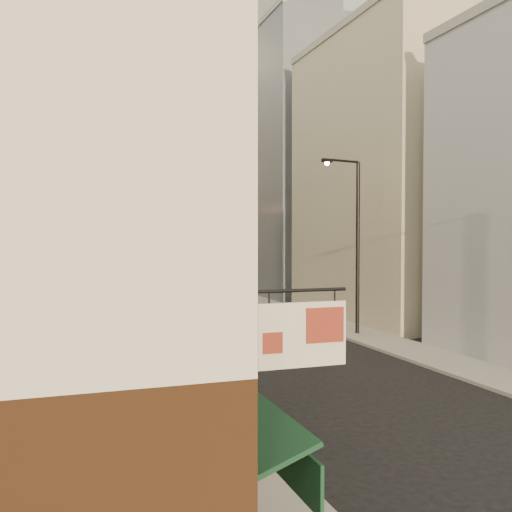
# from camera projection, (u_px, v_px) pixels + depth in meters

# --- Properties ---
(sidewalk_left) EXTENTS (3.00, 140.00, 0.15)m
(sidewalk_left) POSITION_uv_depth(u_px,v_px,m) (98.00, 293.00, 58.78)
(sidewalk_left) COLOR #9C988D
(sidewalk_left) RESTS_ON ground
(sidewalk_right) EXTENTS (3.00, 140.00, 0.15)m
(sidewalk_right) POSITION_uv_depth(u_px,v_px,m) (220.00, 289.00, 63.05)
(sidewalk_right) COLOR #9C988D
(sidewalk_right) RESTS_ON ground
(near_building_left) EXTENTS (8.30, 23.04, 12.30)m
(near_building_left) POSITION_uv_depth(u_px,v_px,m) (30.00, 228.00, 13.69)
(near_building_left) COLOR brown
(near_building_left) RESTS_ON ground
(left_bldg_beige) EXTENTS (8.00, 12.00, 16.00)m
(left_bldg_beige) POSITION_uv_depth(u_px,v_px,m) (24.00, 195.00, 29.35)
(left_bldg_beige) COLOR tan
(left_bldg_beige) RESTS_ON ground
(left_bldg_grey) EXTENTS (8.00, 16.00, 20.00)m
(left_bldg_grey) POSITION_uv_depth(u_px,v_px,m) (35.00, 184.00, 44.39)
(left_bldg_grey) COLOR #A0A0A5
(left_bldg_grey) RESTS_ON ground
(left_bldg_tan) EXTENTS (8.00, 18.00, 17.00)m
(left_bldg_tan) POSITION_uv_depth(u_px,v_px,m) (42.00, 213.00, 61.42)
(left_bldg_tan) COLOR tan
(left_bldg_tan) RESTS_ON ground
(left_bldg_wingrid) EXTENTS (8.00, 20.00, 24.00)m
(left_bldg_wingrid) POSITION_uv_depth(u_px,v_px,m) (45.00, 194.00, 80.19)
(left_bldg_wingrid) COLOR gray
(left_bldg_wingrid) RESTS_ON ground
(right_bldg_beige) EXTENTS (8.00, 16.00, 20.00)m
(right_bldg_beige) POSITION_uv_depth(u_px,v_px,m) (386.00, 179.00, 40.94)
(right_bldg_beige) COLOR tan
(right_bldg_beige) RESTS_ON ground
(right_bldg_wingrid) EXTENTS (8.00, 20.00, 26.00)m
(right_bldg_wingrid) POSITION_uv_depth(u_px,v_px,m) (283.00, 169.00, 59.73)
(right_bldg_wingrid) COLOR gray
(right_bldg_wingrid) RESTS_ON ground
(highrise) EXTENTS (21.00, 23.00, 51.20)m
(highrise) POSITION_uv_depth(u_px,v_px,m) (251.00, 109.00, 87.72)
(highrise) COLOR gray
(highrise) RESTS_ON ground
(clock_tower) EXTENTS (14.00, 14.00, 44.90)m
(clock_tower) POSITION_uv_depth(u_px,v_px,m) (117.00, 167.00, 94.95)
(clock_tower) COLOR tan
(clock_tower) RESTS_ON ground
(white_tower) EXTENTS (8.00, 8.00, 41.50)m
(white_tower) POSITION_uv_depth(u_px,v_px,m) (201.00, 152.00, 85.32)
(white_tower) COLOR silver
(white_tower) RESTS_ON ground
(streetlamp_mid) EXTENTS (2.67, 0.71, 10.28)m
(streetlamp_mid) POSITION_uv_depth(u_px,v_px,m) (354.00, 236.00, 33.36)
(streetlamp_mid) COLOR black
(streetlamp_mid) RESTS_ON ground
(streetlamp_far) EXTENTS (2.35, 0.59, 9.02)m
(streetlamp_far) POSITION_uv_depth(u_px,v_px,m) (234.00, 244.00, 58.01)
(streetlamp_far) COLOR black
(streetlamp_far) RESTS_ON ground
(traffic_light_left) EXTENTS (0.61, 0.57, 5.00)m
(traffic_light_left) POSITION_uv_depth(u_px,v_px,m) (114.00, 265.00, 44.63)
(traffic_light_left) COLOR black
(traffic_light_left) RESTS_ON ground
(traffic_light_right) EXTENTS (0.69, 0.69, 5.00)m
(traffic_light_right) POSITION_uv_depth(u_px,v_px,m) (250.00, 260.00, 51.12)
(traffic_light_right) COLOR black
(traffic_light_right) RESTS_ON ground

